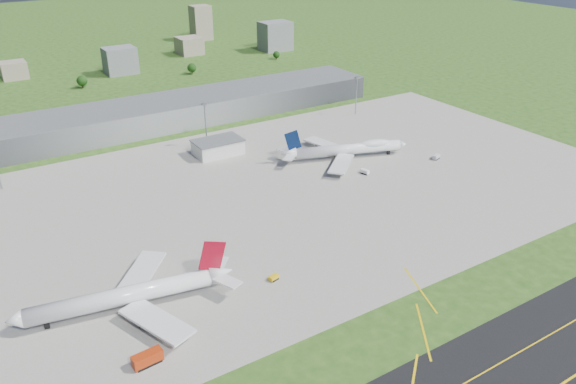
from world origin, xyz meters
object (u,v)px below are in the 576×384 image
airliner_red_twin (130,295)px  tug_yellow (274,278)px  fire_truck (147,359)px  van_white_near (365,172)px  van_white_far (436,157)px  airliner_blue_quad (348,149)px

airliner_red_twin → tug_yellow: 51.11m
airliner_red_twin → fire_truck: bearing=91.2°
fire_truck → airliner_red_twin: bearing=76.5°
van_white_near → tug_yellow: bearing=108.1°
van_white_near → van_white_far: (46.09, -5.50, 0.06)m
fire_truck → airliner_blue_quad: bearing=27.9°
airliner_red_twin → tug_yellow: (49.60, -11.46, -4.49)m
fire_truck → van_white_far: fire_truck is taller
airliner_red_twin → fire_truck: (-4.39, -28.61, -3.46)m
fire_truck → van_white_near: 160.79m
airliner_red_twin → airliner_blue_quad: airliner_red_twin is taller
airliner_red_twin → van_white_far: bearing=-158.0°
tug_yellow → van_white_far: 144.33m
tug_yellow → van_white_near: size_ratio=0.82×
fire_truck → van_white_far: bearing=15.0°
airliner_blue_quad → fire_truck: bearing=-128.6°
airliner_red_twin → van_white_far: 188.85m
airliner_red_twin → airliner_blue_quad: bearing=-145.2°
airliner_red_twin → airliner_blue_quad: (144.19, 66.92, -0.18)m
tug_yellow → van_white_near: (88.91, 56.55, 0.27)m
airliner_red_twin → fire_truck: size_ratio=7.91×
airliner_blue_quad → tug_yellow: size_ratio=17.04×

